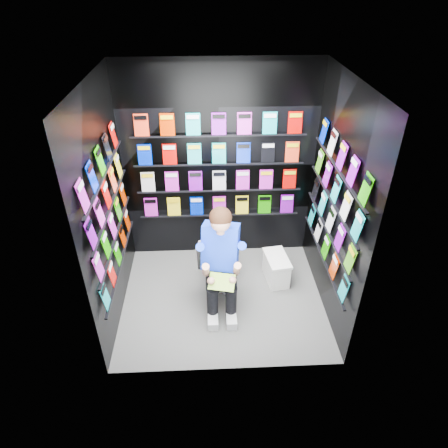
{
  "coord_description": "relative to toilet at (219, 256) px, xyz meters",
  "views": [
    {
      "loc": [
        -0.16,
        -3.55,
        3.46
      ],
      "look_at": [
        0.02,
        0.15,
        1.0
      ],
      "focal_mm": 32.0,
      "sensor_mm": 36.0,
      "label": 1
    }
  ],
  "objects": [
    {
      "name": "reader",
      "position": [
        0.0,
        -0.38,
        0.42
      ],
      "size": [
        0.71,
        0.9,
        1.47
      ],
      "primitive_type": null,
      "rotation": [
        0.0,
        0.0,
        -0.22
      ],
      "color": "#0E34E1",
      "rests_on": "toilet"
    },
    {
      "name": "comics_right",
      "position": [
        1.2,
        -0.39,
        0.94
      ],
      "size": [
        0.06,
        1.7,
        1.37
      ],
      "primitive_type": null,
      "color": "#BF0804",
      "rests_on": "wall_right"
    },
    {
      "name": "held_comic",
      "position": [
        -0.0,
        -0.73,
        0.21
      ],
      "size": [
        0.31,
        0.22,
        0.12
      ],
      "primitive_type": "cube",
      "rotation": [
        -0.96,
        0.0,
        -0.22
      ],
      "color": "green",
      "rests_on": "reader"
    },
    {
      "name": "longbox",
      "position": [
        0.72,
        -0.06,
        -0.2
      ],
      "size": [
        0.3,
        0.46,
        0.33
      ],
      "primitive_type": "cube",
      "rotation": [
        0.0,
        0.0,
        0.14
      ],
      "color": "white",
      "rests_on": "floor"
    },
    {
      "name": "toilet",
      "position": [
        0.0,
        0.0,
        0.0
      ],
      "size": [
        0.57,
        0.82,
        0.73
      ],
      "primitive_type": "imported",
      "rotation": [
        0.0,
        0.0,
        2.92
      ],
      "color": "white",
      "rests_on": "floor"
    },
    {
      "name": "ceiling",
      "position": [
        0.03,
        -0.39,
        2.23
      ],
      "size": [
        2.4,
        2.4,
        0.0
      ],
      "primitive_type": "plane",
      "color": "white",
      "rests_on": "floor"
    },
    {
      "name": "wall_back",
      "position": [
        0.03,
        0.61,
        0.93
      ],
      "size": [
        2.4,
        0.04,
        2.6
      ],
      "primitive_type": "cube",
      "color": "black",
      "rests_on": "floor"
    },
    {
      "name": "comics_left",
      "position": [
        -1.14,
        -0.39,
        0.94
      ],
      "size": [
        0.06,
        1.7,
        1.37
      ],
      "primitive_type": null,
      "color": "#BF0804",
      "rests_on": "wall_left"
    },
    {
      "name": "floor",
      "position": [
        0.03,
        -0.39,
        -0.37
      ],
      "size": [
        2.4,
        2.4,
        0.0
      ],
      "primitive_type": "plane",
      "color": "#5C5C59",
      "rests_on": "ground"
    },
    {
      "name": "wall_right",
      "position": [
        1.23,
        -0.39,
        0.93
      ],
      "size": [
        0.04,
        2.0,
        2.6
      ],
      "primitive_type": "cube",
      "color": "black",
      "rests_on": "floor"
    },
    {
      "name": "longbox_lid",
      "position": [
        0.72,
        -0.06,
        -0.03
      ],
      "size": [
        0.32,
        0.49,
        0.03
      ],
      "primitive_type": "cube",
      "rotation": [
        0.0,
        0.0,
        0.14
      ],
      "color": "white",
      "rests_on": "longbox"
    },
    {
      "name": "wall_front",
      "position": [
        0.03,
        -1.39,
        0.93
      ],
      "size": [
        2.4,
        0.04,
        2.6
      ],
      "primitive_type": "cube",
      "color": "black",
      "rests_on": "floor"
    },
    {
      "name": "comics_back",
      "position": [
        0.03,
        0.58,
        0.94
      ],
      "size": [
        2.1,
        0.06,
        1.37
      ],
      "primitive_type": null,
      "color": "#BF0804",
      "rests_on": "wall_back"
    },
    {
      "name": "wall_left",
      "position": [
        -1.17,
        -0.39,
        0.93
      ],
      "size": [
        0.04,
        2.0,
        2.6
      ],
      "primitive_type": "cube",
      "color": "black",
      "rests_on": "floor"
    }
  ]
}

